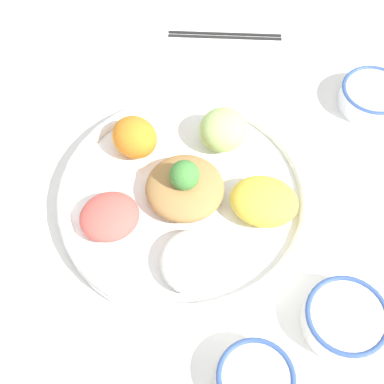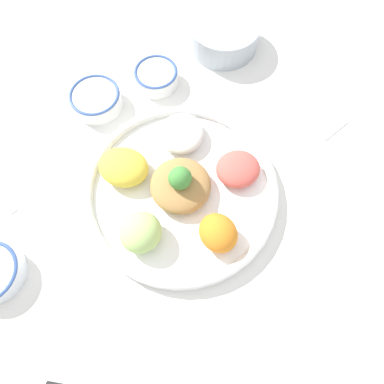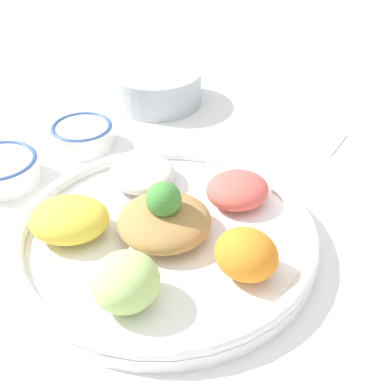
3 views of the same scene
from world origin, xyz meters
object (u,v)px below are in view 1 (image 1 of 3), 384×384
sauce_bowl_dark (345,319)px  salad_platter (186,193)px  chopsticks_pair_near (225,35)px  sauce_bowl_red (373,96)px  rice_bowl_blue (255,380)px

sauce_bowl_dark → salad_platter: bearing=-24.1°
salad_platter → sauce_bowl_dark: (-0.27, 0.12, -0.00)m
salad_platter → chopsticks_pair_near: 0.39m
salad_platter → sauce_bowl_red: (-0.25, -0.30, -0.00)m
rice_bowl_blue → sauce_bowl_red: bearing=-97.6°
sauce_bowl_red → rice_bowl_blue: 0.55m
chopsticks_pair_near → rice_bowl_blue: bearing=-86.0°
rice_bowl_blue → sauce_bowl_dark: size_ratio=0.89×
sauce_bowl_red → sauce_bowl_dark: 0.43m
sauce_bowl_red → chopsticks_pair_near: sauce_bowl_red is taller
sauce_bowl_red → chopsticks_pair_near: size_ratio=0.53×
sauce_bowl_dark → chopsticks_pair_near: (0.33, -0.51, -0.02)m
salad_platter → sauce_bowl_dark: bearing=155.9°
sauce_bowl_red → rice_bowl_blue: size_ratio=1.12×
salad_platter → rice_bowl_blue: bearing=126.2°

